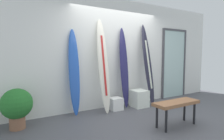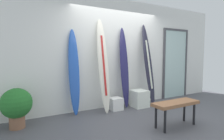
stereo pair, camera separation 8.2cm
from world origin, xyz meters
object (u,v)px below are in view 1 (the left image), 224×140
at_px(surfboard_ivory, 103,66).
at_px(display_block_left, 116,104).
at_px(potted_plant, 17,105).
at_px(bench, 176,105).
at_px(surfboard_cobalt, 74,73).
at_px(surfboard_charcoal, 148,65).
at_px(glass_door, 174,62).
at_px(display_block_center, 139,98).
at_px(surfboard_navy, 124,68).

xyz_separation_m(surfboard_ivory, display_block_left, (0.32, -0.03, -0.95)).
distance_m(surfboard_ivory, potted_plant, 1.96).
bearing_deg(potted_plant, bench, -27.45).
bearing_deg(surfboard_cobalt, surfboard_charcoal, -4.57).
bearing_deg(display_block_left, glass_door, 6.84).
bearing_deg(surfboard_cobalt, glass_door, 2.19).
relative_size(surfboard_cobalt, display_block_center, 4.46).
bearing_deg(surfboard_charcoal, surfboard_ivory, 178.39).
bearing_deg(display_block_center, surfboard_ivory, 173.58).
bearing_deg(potted_plant, surfboard_navy, 4.86).
height_order(surfboard_navy, display_block_center, surfboard_navy).
bearing_deg(surfboard_charcoal, surfboard_cobalt, 175.43).
relative_size(surfboard_charcoal, display_block_left, 7.31).
height_order(surfboard_charcoal, glass_door, surfboard_charcoal).
distance_m(surfboard_ivory, surfboard_navy, 0.66).
bearing_deg(display_block_left, surfboard_navy, 19.79).
relative_size(surfboard_navy, surfboard_charcoal, 0.93).
bearing_deg(glass_door, display_block_center, -167.90).
bearing_deg(display_block_left, display_block_center, -6.81).
xyz_separation_m(surfboard_cobalt, surfboard_navy, (1.32, -0.04, 0.06)).
relative_size(display_block_left, display_block_center, 0.69).
bearing_deg(bench, potted_plant, 152.55).
relative_size(display_block_left, bench, 0.31).
bearing_deg(surfboard_navy, display_block_left, -160.21).
height_order(surfboard_cobalt, display_block_left, surfboard_cobalt).
height_order(display_block_center, bench, bench).
bearing_deg(surfboard_cobalt, surfboard_ivory, -10.40).
xyz_separation_m(surfboard_navy, glass_door, (2.04, 0.17, 0.10)).
bearing_deg(potted_plant, surfboard_cobalt, 12.06).
bearing_deg(surfboard_ivory, potted_plant, -176.06).
bearing_deg(potted_plant, glass_door, 4.78).
bearing_deg(surfboard_ivory, display_block_center, -6.42).
relative_size(surfboard_cobalt, potted_plant, 2.59).
xyz_separation_m(surfboard_cobalt, potted_plant, (-1.17, -0.25, -0.52)).
relative_size(display_block_center, bench, 0.45).
height_order(surfboard_navy, bench, surfboard_navy).
height_order(surfboard_ivory, bench, surfboard_ivory).
height_order(surfboard_charcoal, display_block_center, surfboard_charcoal).
relative_size(surfboard_charcoal, bench, 2.29).
xyz_separation_m(surfboard_navy, potted_plant, (-2.49, -0.21, -0.57)).
xyz_separation_m(surfboard_cobalt, display_block_left, (0.99, -0.15, -0.81)).
xyz_separation_m(surfboard_ivory, surfboard_charcoal, (1.34, -0.04, -0.01)).
distance_m(display_block_left, bench, 1.55).
distance_m(surfboard_navy, display_block_left, 0.93).
bearing_deg(display_block_center, bench, -98.63).
relative_size(surfboard_ivory, surfboard_navy, 1.08).
height_order(surfboard_cobalt, potted_plant, surfboard_cobalt).
xyz_separation_m(display_block_center, potted_plant, (-2.83, -0.02, 0.22)).
bearing_deg(glass_door, surfboard_ivory, -174.65).
height_order(display_block_center, potted_plant, potted_plant).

